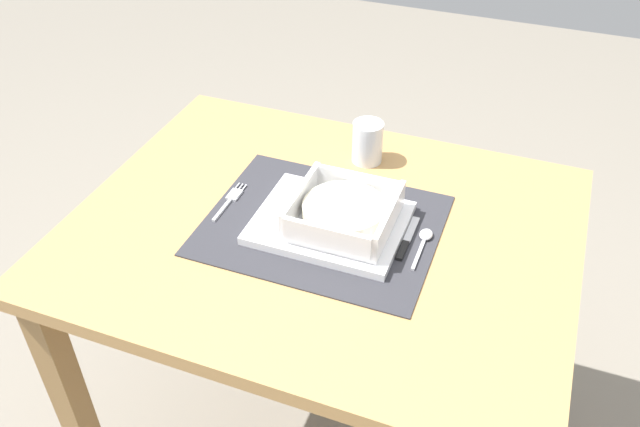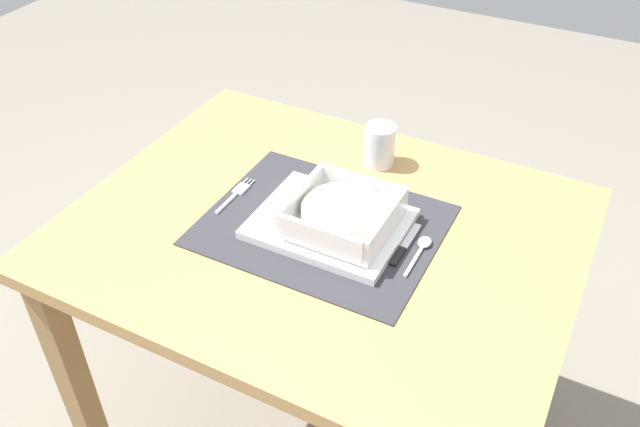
{
  "view_description": "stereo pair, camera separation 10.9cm",
  "coord_description": "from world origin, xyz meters",
  "px_view_note": "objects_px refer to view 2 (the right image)",
  "views": [
    {
      "loc": [
        0.34,
        -0.9,
        1.52
      ],
      "look_at": [
        -0.0,
        -0.0,
        0.77
      ],
      "focal_mm": 37.27,
      "sensor_mm": 36.0,
      "label": 1
    },
    {
      "loc": [
        0.44,
        -0.85,
        1.52
      ],
      "look_at": [
        -0.0,
        -0.0,
        0.77
      ],
      "focal_mm": 37.27,
      "sensor_mm": 36.0,
      "label": 2
    }
  ],
  "objects_px": {
    "spoon": "(422,246)",
    "drinking_glass": "(380,147)",
    "dining_table": "(322,268)",
    "butter_knife": "(404,247)",
    "bread_knife": "(392,246)",
    "fork": "(237,193)",
    "porridge_bowl": "(342,216)"
  },
  "relations": [
    {
      "from": "fork",
      "to": "spoon",
      "type": "bearing_deg",
      "value": 6.52
    },
    {
      "from": "dining_table",
      "to": "bread_knife",
      "type": "bearing_deg",
      "value": -0.57
    },
    {
      "from": "porridge_bowl",
      "to": "spoon",
      "type": "xyz_separation_m",
      "value": [
        0.15,
        0.03,
        -0.03
      ]
    },
    {
      "from": "dining_table",
      "to": "porridge_bowl",
      "type": "relative_size",
      "value": 5.18
    },
    {
      "from": "porridge_bowl",
      "to": "fork",
      "type": "xyz_separation_m",
      "value": [
        -0.24,
        0.01,
        -0.04
      ]
    },
    {
      "from": "butter_knife",
      "to": "drinking_glass",
      "type": "distance_m",
      "value": 0.28
    },
    {
      "from": "spoon",
      "to": "drinking_glass",
      "type": "height_order",
      "value": "drinking_glass"
    },
    {
      "from": "dining_table",
      "to": "bread_knife",
      "type": "distance_m",
      "value": 0.18
    },
    {
      "from": "fork",
      "to": "bread_knife",
      "type": "distance_m",
      "value": 0.33
    },
    {
      "from": "porridge_bowl",
      "to": "bread_knife",
      "type": "xyz_separation_m",
      "value": [
        0.1,
        0.0,
        -0.04
      ]
    },
    {
      "from": "fork",
      "to": "drinking_glass",
      "type": "relative_size",
      "value": 1.41
    },
    {
      "from": "fork",
      "to": "drinking_glass",
      "type": "height_order",
      "value": "drinking_glass"
    },
    {
      "from": "spoon",
      "to": "drinking_glass",
      "type": "xyz_separation_m",
      "value": [
        -0.18,
        0.22,
        0.03
      ]
    },
    {
      "from": "dining_table",
      "to": "bread_knife",
      "type": "xyz_separation_m",
      "value": [
        0.14,
        -0.0,
        0.11
      ]
    },
    {
      "from": "porridge_bowl",
      "to": "fork",
      "type": "distance_m",
      "value": 0.24
    },
    {
      "from": "porridge_bowl",
      "to": "fork",
      "type": "bearing_deg",
      "value": 177.2
    },
    {
      "from": "dining_table",
      "to": "drinking_glass",
      "type": "xyz_separation_m",
      "value": [
        0.01,
        0.24,
        0.15
      ]
    },
    {
      "from": "spoon",
      "to": "porridge_bowl",
      "type": "bearing_deg",
      "value": -167.47
    },
    {
      "from": "dining_table",
      "to": "butter_knife",
      "type": "bearing_deg",
      "value": 2.57
    },
    {
      "from": "porridge_bowl",
      "to": "bread_knife",
      "type": "bearing_deg",
      "value": 1.68
    },
    {
      "from": "spoon",
      "to": "bread_knife",
      "type": "xyz_separation_m",
      "value": [
        -0.05,
        -0.02,
        -0.0
      ]
    },
    {
      "from": "porridge_bowl",
      "to": "spoon",
      "type": "relative_size",
      "value": 1.6
    },
    {
      "from": "porridge_bowl",
      "to": "fork",
      "type": "height_order",
      "value": "porridge_bowl"
    },
    {
      "from": "fork",
      "to": "drinking_glass",
      "type": "xyz_separation_m",
      "value": [
        0.2,
        0.23,
        0.03
      ]
    },
    {
      "from": "spoon",
      "to": "bread_knife",
      "type": "distance_m",
      "value": 0.05
    },
    {
      "from": "butter_knife",
      "to": "drinking_glass",
      "type": "bearing_deg",
      "value": 123.18
    },
    {
      "from": "fork",
      "to": "bread_knife",
      "type": "height_order",
      "value": "bread_knife"
    },
    {
      "from": "dining_table",
      "to": "porridge_bowl",
      "type": "distance_m",
      "value": 0.16
    },
    {
      "from": "spoon",
      "to": "fork",
      "type": "bearing_deg",
      "value": -175.28
    },
    {
      "from": "fork",
      "to": "porridge_bowl",
      "type": "bearing_deg",
      "value": 1.57
    },
    {
      "from": "butter_knife",
      "to": "porridge_bowl",
      "type": "bearing_deg",
      "value": -174.06
    },
    {
      "from": "drinking_glass",
      "to": "porridge_bowl",
      "type": "bearing_deg",
      "value": -82.76
    }
  ]
}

